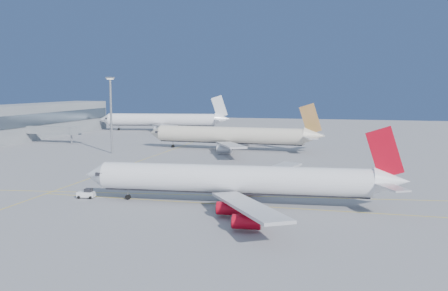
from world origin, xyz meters
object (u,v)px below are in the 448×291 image
light_mast (111,109)px  airliner_etihad (233,135)px  airliner_third (165,120)px  pushback_tug (87,194)px  airliner_virgin (240,180)px

light_mast → airliner_etihad: bearing=27.0°
airliner_third → light_mast: (14.44, -87.66, 9.76)m
airliner_third → pushback_tug: bearing=-83.7°
pushback_tug → airliner_etihad: bearing=74.7°
airliner_etihad → light_mast: size_ratio=2.54×
airliner_virgin → pushback_tug: (-31.78, -2.66, -3.81)m
pushback_tug → light_mast: (-27.01, 64.55, 14.43)m
airliner_virgin → airliner_etihad: size_ratio=0.97×
light_mast → airliner_third: bearing=99.4°
airliner_virgin → airliner_etihad: 83.95m
airliner_etihad → pushback_tug: 84.93m
airliner_etihad → airliner_third: size_ratio=0.96×
pushback_tug → airliner_virgin: bearing=-2.9°
airliner_virgin → airliner_third: airliner_third is taller
airliner_virgin → airliner_third: size_ratio=0.93×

